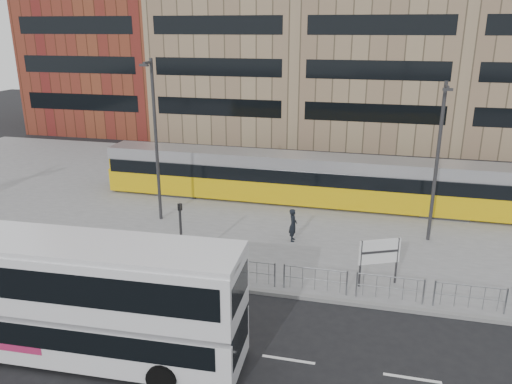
% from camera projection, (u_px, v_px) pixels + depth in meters
% --- Properties ---
extents(ground, '(120.00, 120.00, 0.00)m').
position_uv_depth(ground, '(258.00, 294.00, 20.91)').
color(ground, black).
rests_on(ground, ground).
extents(plaza, '(64.00, 24.00, 0.15)m').
position_uv_depth(plaza, '(301.00, 200.00, 31.95)').
color(plaza, slate).
rests_on(plaza, ground).
extents(kerb, '(64.00, 0.25, 0.17)m').
position_uv_depth(kerb, '(258.00, 292.00, 20.93)').
color(kerb, gray).
rests_on(kerb, ground).
extents(building_row, '(70.40, 18.40, 31.20)m').
position_uv_depth(building_row, '(356.00, 2.00, 48.11)').
color(building_row, brown).
rests_on(building_row, ground).
extents(pedestrian_barrier, '(32.07, 0.07, 1.10)m').
position_uv_depth(pedestrian_barrier, '(308.00, 273.00, 20.61)').
color(pedestrian_barrier, gray).
rests_on(pedestrian_barrier, plaza).
extents(road_markings, '(62.00, 0.12, 0.01)m').
position_uv_depth(road_markings, '(260.00, 355.00, 16.99)').
color(road_markings, white).
rests_on(road_markings, ground).
extents(double_decker_bus, '(10.60, 3.01, 4.20)m').
position_uv_depth(double_decker_bus, '(84.00, 296.00, 16.30)').
color(double_decker_bus, white).
rests_on(double_decker_bus, ground).
extents(tram, '(25.73, 2.67, 3.03)m').
position_uv_depth(tram, '(305.00, 179.00, 30.96)').
color(tram, gold).
rests_on(tram, plaza).
extents(station_sign, '(1.68, 0.82, 2.09)m').
position_uv_depth(station_sign, '(379.00, 254.00, 20.91)').
color(station_sign, '#2D2D30').
rests_on(station_sign, plaza).
extents(pedestrian, '(0.47, 0.67, 1.73)m').
position_uv_depth(pedestrian, '(293.00, 225.00, 25.48)').
color(pedestrian, black).
rests_on(pedestrian, plaza).
extents(traffic_light_west, '(0.22, 0.24, 3.10)m').
position_uv_depth(traffic_light_west, '(181.00, 227.00, 22.30)').
color(traffic_light_west, '#2D2D30').
rests_on(traffic_light_west, plaza).
extents(lamp_post_west, '(0.45, 1.04, 8.95)m').
position_uv_depth(lamp_post_west, '(155.00, 136.00, 27.12)').
color(lamp_post_west, '#2D2D30').
rests_on(lamp_post_west, plaza).
extents(lamp_post_east, '(0.45, 1.04, 8.09)m').
position_uv_depth(lamp_post_east, '(438.00, 157.00, 24.44)').
color(lamp_post_east, '#2D2D30').
rests_on(lamp_post_east, plaza).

